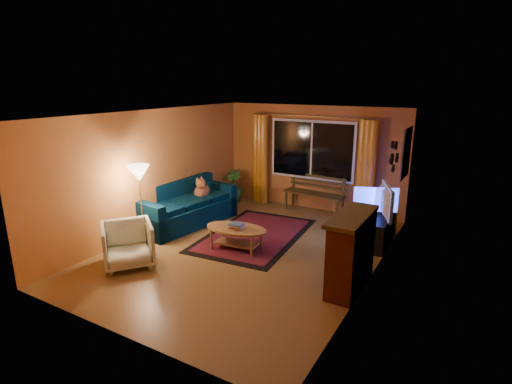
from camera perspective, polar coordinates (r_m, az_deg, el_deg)
The scene contains 22 objects.
floor at distance 7.51m, azimuth -1.16°, elevation -8.35°, with size 4.50×6.00×0.02m, color brown.
ceiling at distance 6.89m, azimuth -1.27°, elevation 11.19°, with size 4.50×6.00×0.02m, color white.
wall_back at distance 9.74m, azimuth 8.03°, elevation 4.83°, with size 4.50×0.02×2.50m, color #C17536.
wall_left at distance 8.46m, azimuth -14.44°, elevation 2.88°, with size 0.02×6.00×2.50m, color #C17536.
wall_right at distance 6.27m, azimuth 16.75°, elevation -1.63°, with size 0.02×6.00×2.50m, color #C17536.
window at distance 9.64m, azimuth 7.93°, elevation 5.94°, with size 2.00×0.02×1.30m, color black.
curtain_rod at distance 9.50m, azimuth 8.01°, elevation 10.66°, with size 0.03×0.03×3.20m, color #BF8C3F.
curtain_left at distance 10.22m, azimuth 0.69°, elevation 4.74°, with size 0.36×0.36×2.24m, color orange.
curtain_right at distance 9.23m, azimuth 15.48°, elevation 3.00°, with size 0.36×0.36×2.24m, color orange.
bench at distance 9.68m, azimuth 8.22°, elevation -1.51°, with size 1.49×0.44×0.45m, color #392E13.
potted_plant at distance 10.35m, azimuth -3.27°, elevation 0.86°, with size 0.47×0.47×0.84m, color #235B1E.
sofa at distance 8.79m, azimuth -9.96°, elevation -1.72°, with size 0.97×2.27×0.92m, color #021B2F.
dog at distance 9.09m, azimuth -7.72°, elevation 0.35°, with size 0.29×0.40×0.44m, color #A05F3C, non-canonical shape.
armchair at distance 7.11m, azimuth -17.86°, elevation -6.86°, with size 0.80×0.75×0.82m, color beige.
floor_lamp at distance 7.71m, azimuth -16.05°, elevation -2.00°, with size 0.26×0.26×1.58m, color #BF8C3F.
rug at distance 8.18m, azimuth -0.22°, elevation -6.15°, with size 1.76×2.78×0.02m, color #860F02.
coffee_table at distance 7.47m, azimuth -2.83°, elevation -6.64°, with size 1.18×1.18×0.43m, color olive.
tv_console at distance 8.09m, azimuth 17.10°, elevation -5.07°, with size 0.45×1.34×0.56m, color black.
television at distance 7.92m, azimuth 17.43°, elevation -1.15°, with size 1.04×0.14×0.60m, color black.
fireplace at distance 6.20m, azimuth 13.45°, elevation -8.52°, with size 0.40×1.20×1.10m, color maroon.
mirror_cluster at distance 7.40m, azimuth 19.11°, elevation 5.11°, with size 0.06×0.60×0.56m, color black, non-canonical shape.
painting at distance 8.54m, azimuth 20.63°, elevation 5.23°, with size 0.04×0.76×0.96m, color #DD4511.
Camera 1 is at (3.57, -5.87, 3.03)m, focal length 28.00 mm.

